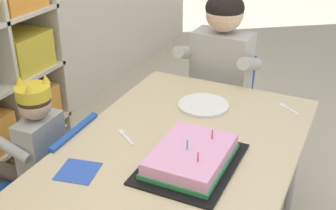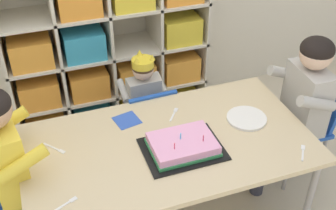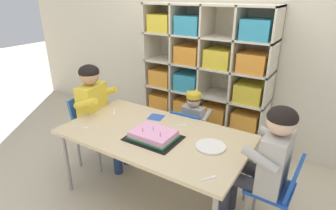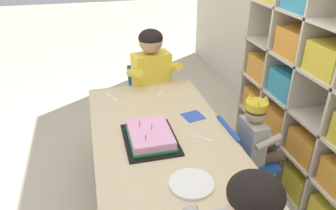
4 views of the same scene
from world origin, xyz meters
name	(u,v)px [view 2 (image 2 of 4)]	position (x,y,z in m)	size (l,w,h in m)	color
storage_cubby_shelf	(108,38)	(-0.06, 1.09, 0.72)	(1.41, 0.38, 1.57)	beige
activity_table	(168,148)	(0.00, 0.00, 0.58)	(1.51, 0.83, 0.62)	#D1B789
classroom_chair_blue	(148,119)	(0.05, 0.53, 0.38)	(0.34, 0.35, 0.64)	#1E4CA8
child_with_crown	(142,93)	(0.05, 0.64, 0.51)	(0.30, 0.31, 0.83)	#B2ADA3
classroom_chair_adult_side	(3,193)	(-0.86, 0.09, 0.45)	(0.38, 0.39, 0.73)	blue
adult_helper_seated	(18,156)	(-0.74, 0.11, 0.66)	(0.46, 0.44, 1.06)	yellow
classroom_chair_guest_side	(307,124)	(0.97, 0.11, 0.41)	(0.33, 0.32, 0.67)	#1E4CA8
guest_at_table_side	(298,99)	(0.86, 0.11, 0.63)	(0.44, 0.41, 1.02)	#B2ADA3
birthday_cake_on_tray	(183,146)	(0.05, -0.08, 0.65)	(0.41, 0.31, 0.10)	black
paper_plate_stack	(247,118)	(0.48, 0.04, 0.63)	(0.22, 0.22, 0.01)	white
paper_napkin_square	(127,120)	(-0.15, 0.25, 0.62)	(0.13, 0.13, 0.00)	#3356B7
fork_scattered_mid_table	(55,149)	(-0.56, 0.15, 0.62)	(0.10, 0.12, 0.00)	white
fork_at_table_front_edge	(303,152)	(0.62, -0.30, 0.62)	(0.08, 0.11, 0.00)	white
fork_near_child_seat	(174,114)	(0.11, 0.22, 0.62)	(0.09, 0.11, 0.00)	white
fork_by_napkin	(65,205)	(-0.57, -0.25, 0.62)	(0.14, 0.07, 0.00)	white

